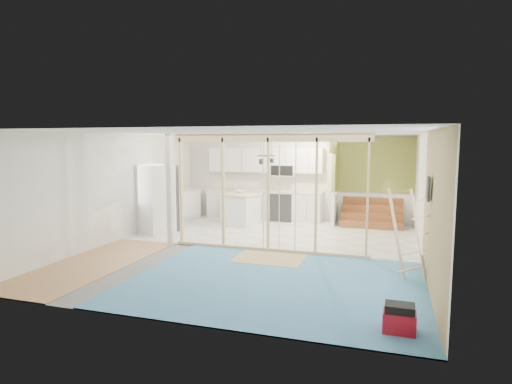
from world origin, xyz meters
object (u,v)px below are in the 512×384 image
(island, at_px, (241,209))
(ladder, at_px, (410,235))
(fridge, at_px, (155,199))
(toolbox, at_px, (399,319))

(island, distance_m, ladder, 6.00)
(fridge, xyz_separation_m, island, (1.77, 1.76, -0.45))
(toolbox, height_order, ladder, ladder)
(fridge, distance_m, island, 2.53)
(fridge, distance_m, ladder, 6.63)
(fridge, xyz_separation_m, toolbox, (6.06, -4.34, -0.73))
(island, bearing_deg, ladder, -29.11)
(island, height_order, ladder, ladder)
(island, xyz_separation_m, toolbox, (4.29, -6.10, -0.28))
(fridge, relative_size, ladder, 1.12)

